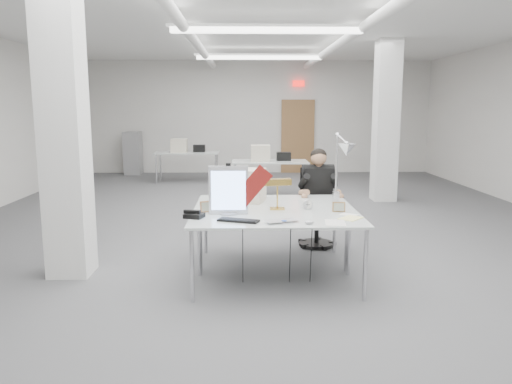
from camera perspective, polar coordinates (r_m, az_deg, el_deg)
The scene contains 23 objects.
room_shell at distance 7.66m, azimuth 1.46°, elevation 8.28°, with size 10.04×14.04×3.24m.
desk_main at distance 5.15m, azimuth 2.39°, elevation -3.06°, with size 1.80×0.90×0.03m, color silver.
desk_second at distance 6.03m, azimuth 1.85°, elevation -1.19°, with size 1.80×0.90×0.03m, color silver.
bg_desk_a at distance 10.59m, azimuth 1.59°, elevation 3.48°, with size 1.60×0.80×0.03m, color silver.
bg_desk_b at distance 12.85m, azimuth -7.87°, elevation 4.48°, with size 1.60×0.80×0.03m, color silver.
filing_cabinet at distance 14.57m, azimuth -13.88°, elevation 4.32°, with size 0.45×0.55×1.20m, color gray.
office_chair at distance 6.80m, azimuth 7.00°, elevation -1.64°, with size 0.54×0.54×1.11m, color black, non-canonical shape.
seated_person at distance 6.69m, azimuth 7.12°, elevation 1.19°, with size 0.46×0.58×0.87m, color black, non-canonical shape.
monitor at distance 5.26m, azimuth -3.16°, elevation 0.20°, with size 0.42×0.04×0.52m, color silver.
pennant at distance 5.22m, azimuth -0.35°, elevation 0.71°, with size 0.44×0.01×0.18m, color #66100D.
keyboard at distance 4.97m, azimuth -2.03°, elevation -3.27°, with size 0.41×0.14×0.02m, color black.
laptop at distance 4.88m, azimuth 3.22°, elevation -3.48°, with size 0.33×0.21×0.03m, color #BAB9BF.
mouse at distance 4.88m, azimuth 6.09°, elevation -3.46°, with size 0.09×0.06×0.04m, color #A7A7AB.
bankers_lamp at distance 5.53m, azimuth 2.45°, elevation -0.46°, with size 0.27×0.11×0.30m, color gold, non-canonical shape.
desk_phone at distance 5.17m, azimuth -7.07°, elevation -2.69°, with size 0.18×0.16×0.05m, color black.
picture_frame_left at distance 5.42m, azimuth -5.60°, elevation -1.66°, with size 0.16×0.01×0.12m, color #AD744A.
picture_frame_right at distance 5.48m, azimuth 9.44°, elevation -1.69°, with size 0.14×0.01×0.11m, color olive.
desk_clock at distance 5.58m, azimuth 5.92°, elevation -1.46°, with size 0.11×0.11×0.03m, color #B5B5BA.
paper_stack_a at distance 4.96m, azimuth 9.04°, elevation -3.49°, with size 0.20×0.28×0.01m, color silver.
paper_stack_b at distance 5.19m, azimuth 10.78°, elevation -2.95°, with size 0.17×0.24×0.01m, color #F9F195.
paper_stack_c at distance 5.35m, azimuth 10.57°, elevation -2.58°, with size 0.18×0.13×0.01m, color white.
beige_monitor at distance 6.00m, azimuth -1.08°, elevation 0.77°, with size 0.41×0.39×0.39m, color beige.
architect_lamp at distance 5.79m, azimuth 9.63°, elevation 2.39°, with size 0.21×0.63×0.81m, color silver, non-canonical shape.
Camera 1 is at (-0.32, -7.51, 1.87)m, focal length 35.00 mm.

